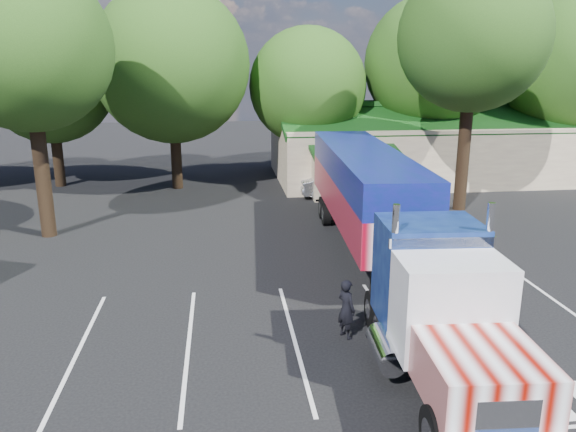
{
  "coord_description": "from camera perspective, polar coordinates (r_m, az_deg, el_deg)",
  "views": [
    {
      "loc": [
        -2.06,
        -21.4,
        8.21
      ],
      "look_at": [
        0.65,
        0.97,
        2.0
      ],
      "focal_mm": 35.0,
      "sensor_mm": 36.0,
      "label": 1
    }
  ],
  "objects": [
    {
      "name": "ground",
      "position": [
        23.01,
        -1.32,
        -5.5
      ],
      "size": [
        120.0,
        120.0,
        0.0
      ],
      "primitive_type": "plane",
      "color": "black",
      "rests_on": "ground"
    },
    {
      "name": "event_hall",
      "position": [
        42.69,
        15.0,
        6.81
      ],
      "size": [
        24.2,
        14.12,
        5.55
      ],
      "color": "beige",
      "rests_on": "ground"
    },
    {
      "name": "tree_row_b",
      "position": [
        40.71,
        -23.08,
        12.7
      ],
      "size": [
        8.4,
        8.4,
        11.35
      ],
      "color": "black",
      "rests_on": "ground"
    },
    {
      "name": "tree_row_c",
      "position": [
        37.72,
        -11.77,
        14.83
      ],
      "size": [
        10.0,
        10.0,
        13.05
      ],
      "color": "black",
      "rests_on": "ground"
    },
    {
      "name": "tree_row_d",
      "position": [
        39.4,
        2.0,
        13.03
      ],
      "size": [
        8.0,
        8.0,
        10.6
      ],
      "color": "black",
      "rests_on": "ground"
    },
    {
      "name": "tree_row_e",
      "position": [
        42.18,
        14.51,
        14.77
      ],
      "size": [
        9.6,
        9.6,
        12.9
      ],
      "color": "black",
      "rests_on": "ground"
    },
    {
      "name": "tree_row_f",
      "position": [
        45.69,
        27.14,
        13.25
      ],
      "size": [
        10.4,
        10.4,
        13.0
      ],
      "color": "black",
      "rests_on": "ground"
    },
    {
      "name": "tree_near_left",
      "position": [
        28.68,
        -24.95,
        15.24
      ],
      "size": [
        7.6,
        7.6,
        12.65
      ],
      "color": "black",
      "rests_on": "ground"
    },
    {
      "name": "tree_near_right",
      "position": [
        32.85,
        18.29,
        16.85
      ],
      "size": [
        8.0,
        8.0,
        13.5
      ],
      "color": "black",
      "rests_on": "ground"
    },
    {
      "name": "semi_truck",
      "position": [
        22.49,
        9.09,
        0.9
      ],
      "size": [
        4.29,
        22.49,
        4.69
      ],
      "rotation": [
        0.0,
        0.0,
        -0.06
      ],
      "color": "black",
      "rests_on": "ground"
    },
    {
      "name": "woman",
      "position": [
        17.42,
        5.95,
        -9.35
      ],
      "size": [
        0.73,
        0.82,
        1.88
      ],
      "primitive_type": "imported",
      "rotation": [
        0.0,
        0.0,
        2.08
      ],
      "color": "black",
      "rests_on": "ground"
    },
    {
      "name": "bicycle",
      "position": [
        30.04,
        7.91,
        0.35
      ],
      "size": [
        0.78,
        1.88,
        0.96
      ],
      "primitive_type": "imported",
      "rotation": [
        0.0,
        0.0,
        0.08
      ],
      "color": "black",
      "rests_on": "ground"
    },
    {
      "name": "silver_sedan",
      "position": [
        35.2,
        5.07,
        3.13
      ],
      "size": [
        4.69,
        1.75,
        1.53
      ],
      "primitive_type": "imported",
      "rotation": [
        0.0,
        0.0,
        1.54
      ],
      "color": "#9D9EA4",
      "rests_on": "ground"
    }
  ]
}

